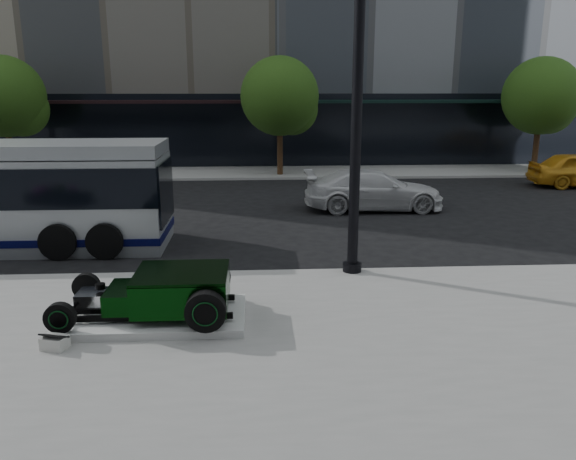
{
  "coord_description": "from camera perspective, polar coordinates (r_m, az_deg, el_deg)",
  "views": [
    {
      "loc": [
        -0.2,
        -14.81,
        4.41
      ],
      "look_at": [
        0.52,
        -2.37,
        1.2
      ],
      "focal_mm": 35.0,
      "sensor_mm": 36.0,
      "label": 1
    }
  ],
  "objects": [
    {
      "name": "display_plinth",
      "position": [
        10.98,
        -13.43,
        -8.54
      ],
      "size": [
        3.4,
        1.8,
        0.15
      ],
      "primitive_type": "cube",
      "color": "silver",
      "rests_on": "sidewalk_near"
    },
    {
      "name": "street_trees",
      "position": [
        27.92,
        -0.54,
        13.13
      ],
      "size": [
        29.8,
        3.8,
        5.7
      ],
      "color": "black",
      "rests_on": "sidewalk_far"
    },
    {
      "name": "sidewalk_far",
      "position": [
        29.14,
        -2.87,
        5.85
      ],
      "size": [
        70.0,
        4.0,
        0.12
      ],
      "primitive_type": "cube",
      "color": "gray",
      "rests_on": "ground"
    },
    {
      "name": "white_sedan",
      "position": [
        20.72,
        8.69,
        4.05
      ],
      "size": [
        5.04,
        2.09,
        1.46
      ],
      "primitive_type": "imported",
      "rotation": [
        0.0,
        0.0,
        1.56
      ],
      "color": "silver",
      "rests_on": "ground"
    },
    {
      "name": "ground",
      "position": [
        15.46,
        -2.42,
        -2.14
      ],
      "size": [
        120.0,
        120.0,
        0.0
      ],
      "primitive_type": "plane",
      "color": "black",
      "rests_on": "ground"
    },
    {
      "name": "hot_rod",
      "position": [
        10.75,
        -11.83,
        -6.09
      ],
      "size": [
        3.22,
        2.0,
        0.81
      ],
      "color": "black",
      "rests_on": "display_plinth"
    },
    {
      "name": "info_plaque",
      "position": [
        10.36,
        -22.62,
        -10.44
      ],
      "size": [
        0.47,
        0.4,
        0.31
      ],
      "color": "silver",
      "rests_on": "sidewalk_near"
    },
    {
      "name": "lamppost",
      "position": [
        12.82,
        7.0,
        11.88
      ],
      "size": [
        0.44,
        0.44,
        8.09
      ],
      "color": "black",
      "rests_on": "sidewalk_near"
    }
  ]
}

